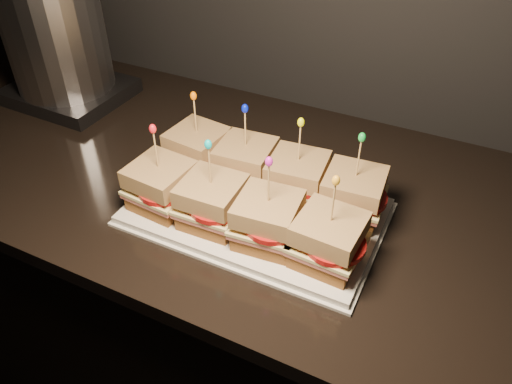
% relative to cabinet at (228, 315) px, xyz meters
% --- Properties ---
extents(cabinet, '(2.66, 0.64, 0.87)m').
position_rel_cabinet_xyz_m(cabinet, '(0.00, 0.00, 0.00)').
color(cabinet, black).
rests_on(cabinet, ground).
extents(granite_slab, '(2.70, 0.68, 0.03)m').
position_rel_cabinet_xyz_m(granite_slab, '(0.00, 0.00, 0.45)').
color(granite_slab, black).
rests_on(granite_slab, cabinet).
extents(platter, '(0.44, 0.27, 0.02)m').
position_rel_cabinet_xyz_m(platter, '(0.12, -0.09, 0.48)').
color(platter, white).
rests_on(platter, granite_slab).
extents(platter_rim, '(0.45, 0.28, 0.01)m').
position_rel_cabinet_xyz_m(platter_rim, '(0.12, -0.09, 0.47)').
color(platter_rim, white).
rests_on(platter_rim, granite_slab).
extents(sandwich_0_bread_bot, '(0.11, 0.11, 0.03)m').
position_rel_cabinet_xyz_m(sandwich_0_bread_bot, '(-0.03, -0.03, 0.50)').
color(sandwich_0_bread_bot, brown).
rests_on(sandwich_0_bread_bot, platter).
extents(sandwich_0_ham, '(0.12, 0.11, 0.01)m').
position_rel_cabinet_xyz_m(sandwich_0_ham, '(-0.03, -0.03, 0.52)').
color(sandwich_0_ham, '#CA5C55').
rests_on(sandwich_0_ham, sandwich_0_bread_bot).
extents(sandwich_0_cheese, '(0.12, 0.12, 0.01)m').
position_rel_cabinet_xyz_m(sandwich_0_cheese, '(-0.03, -0.03, 0.52)').
color(sandwich_0_cheese, '#F0E696').
rests_on(sandwich_0_cheese, sandwich_0_ham).
extents(sandwich_0_tomato, '(0.10, 0.10, 0.01)m').
position_rel_cabinet_xyz_m(sandwich_0_tomato, '(-0.02, -0.03, 0.53)').
color(sandwich_0_tomato, red).
rests_on(sandwich_0_tomato, sandwich_0_cheese).
extents(sandwich_0_bread_top, '(0.11, 0.11, 0.03)m').
position_rel_cabinet_xyz_m(sandwich_0_bread_top, '(-0.03, -0.03, 0.55)').
color(sandwich_0_bread_top, '#632C0C').
rests_on(sandwich_0_bread_top, sandwich_0_tomato).
extents(sandwich_0_pick, '(0.00, 0.00, 0.09)m').
position_rel_cabinet_xyz_m(sandwich_0_pick, '(-0.03, -0.03, 0.60)').
color(sandwich_0_pick, tan).
rests_on(sandwich_0_pick, sandwich_0_bread_top).
extents(sandwich_0_frill, '(0.01, 0.01, 0.02)m').
position_rel_cabinet_xyz_m(sandwich_0_frill, '(-0.03, -0.03, 0.64)').
color(sandwich_0_frill, '#FD7301').
rests_on(sandwich_0_frill, sandwich_0_pick).
extents(sandwich_1_bread_bot, '(0.10, 0.10, 0.03)m').
position_rel_cabinet_xyz_m(sandwich_1_bread_bot, '(0.07, -0.03, 0.50)').
color(sandwich_1_bread_bot, brown).
rests_on(sandwich_1_bread_bot, platter).
extents(sandwich_1_ham, '(0.11, 0.11, 0.01)m').
position_rel_cabinet_xyz_m(sandwich_1_ham, '(0.07, -0.03, 0.52)').
color(sandwich_1_ham, '#CA5C55').
rests_on(sandwich_1_ham, sandwich_1_bread_bot).
extents(sandwich_1_cheese, '(0.12, 0.11, 0.01)m').
position_rel_cabinet_xyz_m(sandwich_1_cheese, '(0.07, -0.03, 0.52)').
color(sandwich_1_cheese, '#F0E696').
rests_on(sandwich_1_cheese, sandwich_1_ham).
extents(sandwich_1_tomato, '(0.10, 0.10, 0.01)m').
position_rel_cabinet_xyz_m(sandwich_1_tomato, '(0.08, -0.03, 0.53)').
color(sandwich_1_tomato, red).
rests_on(sandwich_1_tomato, sandwich_1_cheese).
extents(sandwich_1_bread_top, '(0.11, 0.11, 0.03)m').
position_rel_cabinet_xyz_m(sandwich_1_bread_top, '(0.07, -0.03, 0.55)').
color(sandwich_1_bread_top, '#632C0C').
rests_on(sandwich_1_bread_top, sandwich_1_tomato).
extents(sandwich_1_pick, '(0.00, 0.00, 0.09)m').
position_rel_cabinet_xyz_m(sandwich_1_pick, '(0.07, -0.03, 0.60)').
color(sandwich_1_pick, tan).
rests_on(sandwich_1_pick, sandwich_1_bread_top).
extents(sandwich_1_frill, '(0.01, 0.01, 0.02)m').
position_rel_cabinet_xyz_m(sandwich_1_frill, '(0.07, -0.03, 0.64)').
color(sandwich_1_frill, '#0515D9').
rests_on(sandwich_1_frill, sandwich_1_pick).
extents(sandwich_2_bread_bot, '(0.10, 0.10, 0.03)m').
position_rel_cabinet_xyz_m(sandwich_2_bread_bot, '(0.18, -0.03, 0.50)').
color(sandwich_2_bread_bot, brown).
rests_on(sandwich_2_bread_bot, platter).
extents(sandwich_2_ham, '(0.12, 0.11, 0.01)m').
position_rel_cabinet_xyz_m(sandwich_2_ham, '(0.18, -0.03, 0.52)').
color(sandwich_2_ham, '#CA5C55').
rests_on(sandwich_2_ham, sandwich_2_bread_bot).
extents(sandwich_2_cheese, '(0.12, 0.11, 0.01)m').
position_rel_cabinet_xyz_m(sandwich_2_cheese, '(0.18, -0.03, 0.52)').
color(sandwich_2_cheese, '#F0E696').
rests_on(sandwich_2_cheese, sandwich_2_ham).
extents(sandwich_2_tomato, '(0.10, 0.10, 0.01)m').
position_rel_cabinet_xyz_m(sandwich_2_tomato, '(0.19, -0.03, 0.53)').
color(sandwich_2_tomato, red).
rests_on(sandwich_2_tomato, sandwich_2_cheese).
extents(sandwich_2_bread_top, '(0.11, 0.11, 0.03)m').
position_rel_cabinet_xyz_m(sandwich_2_bread_top, '(0.18, -0.03, 0.55)').
color(sandwich_2_bread_top, '#632C0C').
rests_on(sandwich_2_bread_top, sandwich_2_tomato).
extents(sandwich_2_pick, '(0.00, 0.00, 0.09)m').
position_rel_cabinet_xyz_m(sandwich_2_pick, '(0.18, -0.03, 0.60)').
color(sandwich_2_pick, tan).
rests_on(sandwich_2_pick, sandwich_2_bread_top).
extents(sandwich_2_frill, '(0.01, 0.01, 0.02)m').
position_rel_cabinet_xyz_m(sandwich_2_frill, '(0.18, -0.03, 0.64)').
color(sandwich_2_frill, '#E3F007').
rests_on(sandwich_2_frill, sandwich_2_pick).
extents(sandwich_3_bread_bot, '(0.10, 0.10, 0.03)m').
position_rel_cabinet_xyz_m(sandwich_3_bread_bot, '(0.28, -0.03, 0.50)').
color(sandwich_3_bread_bot, brown).
rests_on(sandwich_3_bread_bot, platter).
extents(sandwich_3_ham, '(0.11, 0.11, 0.01)m').
position_rel_cabinet_xyz_m(sandwich_3_ham, '(0.28, -0.03, 0.52)').
color(sandwich_3_ham, '#CA5C55').
rests_on(sandwich_3_ham, sandwich_3_bread_bot).
extents(sandwich_3_cheese, '(0.12, 0.11, 0.01)m').
position_rel_cabinet_xyz_m(sandwich_3_cheese, '(0.28, -0.03, 0.52)').
color(sandwich_3_cheese, '#F0E696').
rests_on(sandwich_3_cheese, sandwich_3_ham).
extents(sandwich_3_tomato, '(0.10, 0.10, 0.01)m').
position_rel_cabinet_xyz_m(sandwich_3_tomato, '(0.29, -0.03, 0.53)').
color(sandwich_3_tomato, red).
rests_on(sandwich_3_tomato, sandwich_3_cheese).
extents(sandwich_3_bread_top, '(0.11, 0.11, 0.03)m').
position_rel_cabinet_xyz_m(sandwich_3_bread_top, '(0.28, -0.03, 0.55)').
color(sandwich_3_bread_top, '#632C0C').
rests_on(sandwich_3_bread_top, sandwich_3_tomato).
extents(sandwich_3_pick, '(0.00, 0.00, 0.09)m').
position_rel_cabinet_xyz_m(sandwich_3_pick, '(0.28, -0.03, 0.60)').
color(sandwich_3_pick, tan).
rests_on(sandwich_3_pick, sandwich_3_bread_top).
extents(sandwich_3_frill, '(0.01, 0.01, 0.02)m').
position_rel_cabinet_xyz_m(sandwich_3_frill, '(0.28, -0.03, 0.64)').
color(sandwich_3_frill, green).
rests_on(sandwich_3_frill, sandwich_3_pick).
extents(sandwich_4_bread_bot, '(0.10, 0.10, 0.03)m').
position_rel_cabinet_xyz_m(sandwich_4_bread_bot, '(-0.03, -0.15, 0.50)').
color(sandwich_4_bread_bot, brown).
rests_on(sandwich_4_bread_bot, platter).
extents(sandwich_4_ham, '(0.11, 0.11, 0.01)m').
position_rel_cabinet_xyz_m(sandwich_4_ham, '(-0.03, -0.15, 0.52)').
color(sandwich_4_ham, '#CA5C55').
rests_on(sandwich_4_ham, sandwich_4_bread_bot).
extents(sandwich_4_cheese, '(0.12, 0.11, 0.01)m').
position_rel_cabinet_xyz_m(sandwich_4_cheese, '(-0.03, -0.15, 0.52)').
color(sandwich_4_cheese, '#F0E696').
rests_on(sandwich_4_cheese, sandwich_4_ham).
extents(sandwich_4_tomato, '(0.10, 0.10, 0.01)m').
position_rel_cabinet_xyz_m(sandwich_4_tomato, '(-0.02, -0.16, 0.53)').
color(sandwich_4_tomato, red).
rests_on(sandwich_4_tomato, sandwich_4_cheese).
extents(sandwich_4_bread_top, '(0.11, 0.11, 0.03)m').
position_rel_cabinet_xyz_m(sandwich_4_bread_top, '(-0.03, -0.15, 0.55)').
color(sandwich_4_bread_top, '#632C0C').
rests_on(sandwich_4_bread_top, sandwich_4_tomato).
extents(sandwich_4_pick, '(0.00, 0.00, 0.09)m').
position_rel_cabinet_xyz_m(sandwich_4_pick, '(-0.03, -0.15, 0.60)').
color(sandwich_4_pick, tan).
rests_on(sandwich_4_pick, sandwich_4_bread_top).
extents(sandwich_4_frill, '(0.01, 0.01, 0.02)m').
position_rel_cabinet_xyz_m(sandwich_4_frill, '(-0.03, -0.15, 0.64)').
color(sandwich_4_frill, red).
rests_on(sandwich_4_frill, sandwich_4_pick).
extents(sandwich_5_bread_bot, '(0.10, 0.10, 0.03)m').
position_rel_cabinet_xyz_m(sandwich_5_bread_bot, '(0.07, -0.15, 0.50)').
color(sandwich_5_bread_bot, brown).
rests_on(sandwich_5_bread_bot, platter).
extents(sandwich_5_ham, '(0.11, 0.11, 0.01)m').
position_rel_cabinet_xyz_m(sandwich_5_ham, '(0.07, -0.15, 0.52)').
color(sandwich_5_ham, '#CA5C55').
rests_on(sandwich_5_ham, sandwich_5_bread_bot).
extents(sandwich_5_cheese, '(0.11, 0.11, 0.01)m').
position_rel_cabinet_xyz_m(sandwich_5_cheese, '(0.07, -0.15, 0.52)').
color(sandwich_5_cheese, '#F0E696').
rests_on(sandwich_5_cheese, sandwich_5_ham).
extents(sandwich_5_tomato, '(0.10, 0.10, 0.01)m').
position_rel_cabinet_xyz_m(sandwich_5_tomato, '(0.08, -0.16, 0.53)').
color(sandwich_5_tomato, red).
rests_on(sandwich_5_tomato, sandwich_5_cheese).
extents(sandwich_5_bread_top, '(0.10, 0.10, 0.03)m').
position_rel_cabinet_xyz_m(sandwich_5_bread_top, '(0.07, -0.15, 0.55)').
color(sandwich_5_bread_top, '#632C0C').
rests_on(sandwich_5_bread_top, sandwich_5_tomato).
extents(sandwich_5_pick, '(0.00, 0.00, 0.09)m').
position_rel_cabinet_xyz_m(sandwich_5_pick, '(0.07, -0.15, 0.60)').
color(sandwich_5_pick, tan).
rests_on(sandwich_5_pick, sandwich_5_bread_top).
extents(sandwich_5_frill, '(0.01, 0.01, 0.02)m').
position_rel_cabinet_xyz_m(sandwich_5_frill, '(0.07, -0.15, 0.64)').
color(sandwich_5_frill, '#06B9CA').
rests_on(sandwich_5_frill, sandwich_5_pick).
extents(sandwich_6_bread_bot, '(0.10, 0.10, 0.03)m').
position_rel_cabinet_xyz_m(sandwich_6_bread_bot, '(0.18, -0.15, 0.50)').
color(sandwich_6_bread_bot, brown).
rests_on(sandwich_6_bread_bot, platter).
extents(sandwich_6_ham, '(0.11, 0.11, 0.01)m').
position_rel_cabinet_xyz_m(sandwich_6_ham, '(0.18, -0.15, 0.52)').
color(sandwich_6_ham, '#CA5C55').
rests_on(sandwich_6_ham, sandwich_6_bread_bot).
extents(sandwich_6_cheese, '(0.12, 0.11, 0.01)m').
position_rel_cabinet_xyz_m(sandwich_6_cheese, '(0.18, -0.15, 0.52)').
color(sandwich_6_cheese, '#F0E696').
rests_on(sandwich_6_cheese, sandwich_6_ham).
extents(sandwich_6_tomato, '(0.10, 0.10, 0.01)m').
position_rel_cabinet_xyz_m(sandwich_6_tomato, '(0.19, -0.16, 0.53)').
color(sandwich_6_tomato, red).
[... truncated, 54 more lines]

